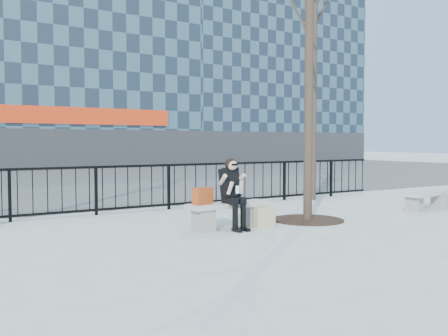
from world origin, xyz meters
TOP-DOWN VIEW (x-y plane):
  - ground at (0.00, 0.00)m, footprint 120.00×120.00m
  - street_surface at (0.00, 15.00)m, footprint 60.00×23.00m
  - railing at (0.00, 3.00)m, footprint 14.00×0.06m
  - building_right at (20.00, 27.00)m, footprint 16.20×10.20m
  - tree_right at (4.50, 2.60)m, footprint 2.80×2.80m
  - tree_grate at (1.90, -0.10)m, footprint 1.50×1.50m
  - bench_main at (0.00, 0.00)m, footprint 1.65×0.46m
  - bench_second at (5.42, -0.43)m, footprint 1.46×0.41m
  - seated_woman at (0.00, -0.16)m, footprint 0.50×0.64m
  - handbag at (-0.56, 0.02)m, footprint 0.41×0.26m
  - shopping_bag at (0.62, -0.31)m, footprint 0.42×0.16m

SIDE VIEW (x-z plane):
  - ground at x=0.00m, z-range 0.00..0.00m
  - street_surface at x=0.00m, z-range 0.00..0.01m
  - tree_grate at x=1.90m, z-range 0.00..0.02m
  - shopping_bag at x=0.62m, z-range 0.00..0.39m
  - bench_second at x=5.42m, z-range 0.05..0.48m
  - bench_main at x=0.00m, z-range 0.06..0.55m
  - railing at x=0.00m, z-range 0.00..1.11m
  - handbag at x=-0.56m, z-range 0.49..0.80m
  - seated_woman at x=0.00m, z-range 0.00..1.34m
  - tree_right at x=4.50m, z-range 1.74..8.74m
  - building_right at x=20.00m, z-range 0.00..20.60m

